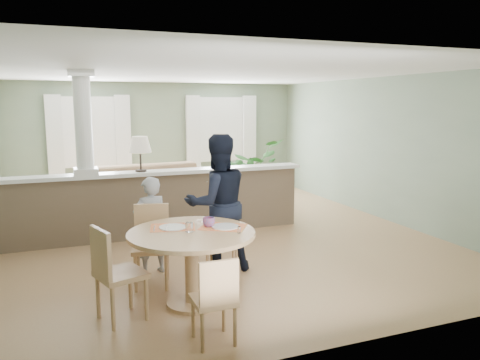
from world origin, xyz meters
name	(u,v)px	position (x,y,z in m)	size (l,w,h in m)	color
ground	(207,234)	(0.00, 0.00, 0.00)	(8.00, 8.00, 0.00)	tan
room_shell	(194,126)	(-0.03, 0.63, 1.81)	(7.02, 8.02, 2.71)	gray
pony_wall	(146,196)	(-0.99, 0.20, 0.71)	(5.32, 0.38, 2.70)	brown
sofa	(143,190)	(-0.74, 1.94, 0.48)	(3.27, 1.28, 0.95)	#967752
houseplant	(253,172)	(1.65, 1.95, 0.72)	(1.29, 1.12, 1.43)	#306A2A
dining_table	(192,247)	(-0.97, -2.63, 0.66)	(1.38, 1.38, 0.94)	tan
chair_far_boy	(152,241)	(-1.28, -1.85, 0.54)	(0.54, 0.54, 0.98)	tan
chair_far_man	(223,237)	(-0.36, -1.87, 0.50)	(0.55, 0.55, 0.90)	tan
chair_near	(216,297)	(-1.01, -3.56, 0.47)	(0.38, 0.38, 0.84)	tan
chair_side	(114,270)	(-1.82, -2.73, 0.55)	(0.57, 0.57, 0.99)	tan
child_person	(151,226)	(-1.22, -1.49, 0.64)	(0.47, 0.31, 1.28)	#96979B
man_person	(218,203)	(-0.37, -1.69, 0.91)	(0.88, 0.69, 1.82)	black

